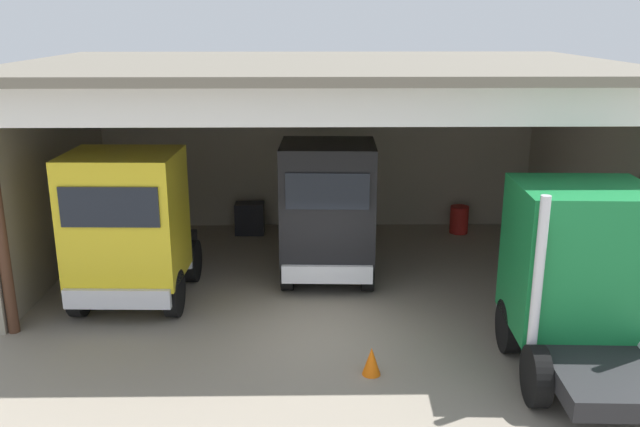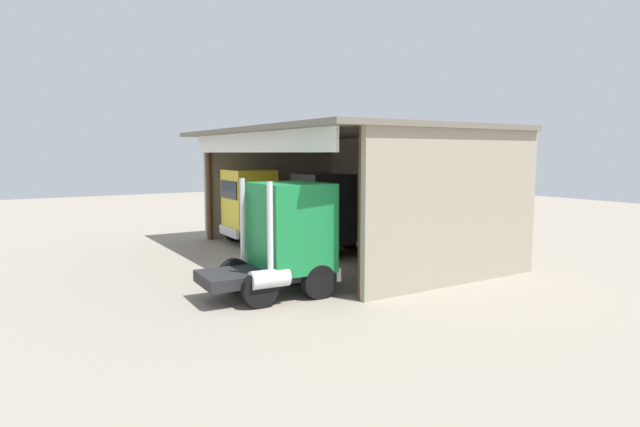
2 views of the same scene
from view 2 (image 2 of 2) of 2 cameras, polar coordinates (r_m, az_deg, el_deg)
ground_plane at (r=22.28m, az=-6.17°, el=-5.26°), size 80.00×80.00×0.00m
workshop_shed at (r=24.24m, az=3.87°, el=4.89°), size 14.56×9.32×5.59m
truck_yellow_center_right_bay at (r=26.67m, az=-7.21°, el=0.87°), size 2.67×4.50×3.72m
truck_black_center_left_bay at (r=23.36m, az=1.00°, el=-0.04°), size 2.52×5.00×3.66m
truck_green_right_bay at (r=16.97m, az=-3.82°, el=-2.47°), size 2.68×4.28×3.74m
oil_drum at (r=22.75m, az=15.16°, el=-4.10°), size 0.58×0.58×0.87m
tool_cart at (r=27.63m, az=5.05°, el=-1.88°), size 0.90×0.60×1.00m
traffic_cone at (r=20.70m, az=-9.55°, el=-5.44°), size 0.36×0.36×0.56m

